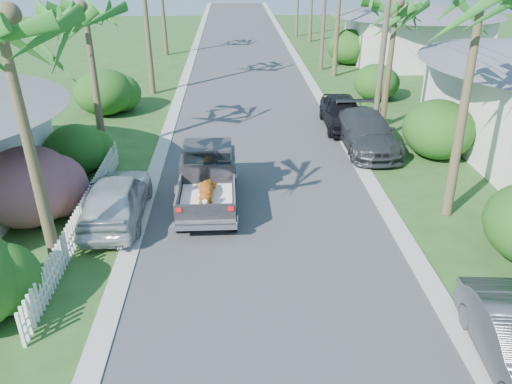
{
  "coord_description": "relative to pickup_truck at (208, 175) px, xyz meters",
  "views": [
    {
      "loc": [
        -1.06,
        -9.03,
        8.41
      ],
      "look_at": [
        -0.37,
        5.02,
        1.4
      ],
      "focal_mm": 35.0,
      "sensor_mm": 36.0,
      "label": 1
    }
  ],
  "objects": [
    {
      "name": "curb_left",
      "position": [
        -2.32,
        17.71,
        -0.98
      ],
      "size": [
        0.6,
        100.0,
        0.06
      ],
      "primitive_type": "cube",
      "color": "#A5A39E",
      "rests_on": "ground"
    },
    {
      "name": "shrub_l_c",
      "position": [
        -5.42,
        2.71,
        -0.01
      ],
      "size": [
        2.4,
        2.64,
        2.0
      ],
      "primitive_type": "ellipsoid",
      "color": "#184413",
      "rests_on": "ground"
    },
    {
      "name": "picket_fence",
      "position": [
        -4.02,
        -1.79,
        -0.51
      ],
      "size": [
        0.1,
        11.0,
        1.0
      ],
      "primitive_type": "cube",
      "color": "white",
      "rests_on": "ground"
    },
    {
      "name": "palm_l_b",
      "position": [
        -4.82,
        4.71,
        5.14
      ],
      "size": [
        4.4,
        4.4,
        7.4
      ],
      "color": "brown",
      "rests_on": "ground"
    },
    {
      "name": "parked_car_rf",
      "position": [
        6.45,
        7.71,
        -0.22
      ],
      "size": [
        2.0,
        4.71,
        1.59
      ],
      "primitive_type": "imported",
      "rotation": [
        0.0,
        0.0,
        -0.03
      ],
      "color": "black",
      "rests_on": "ground"
    },
    {
      "name": "house_right_far",
      "position": [
        14.98,
        22.71,
        1.11
      ],
      "size": [
        9.0,
        8.0,
        4.6
      ],
      "color": "silver",
      "rests_on": "ground"
    },
    {
      "name": "road",
      "position": [
        1.98,
        17.71,
        -1.0
      ],
      "size": [
        8.0,
        100.0,
        0.02
      ],
      "primitive_type": "cube",
      "color": "#38383A",
      "rests_on": "ground"
    },
    {
      "name": "shrub_l_b",
      "position": [
        -5.82,
        -1.29,
        0.29
      ],
      "size": [
        3.0,
        3.3,
        2.6
      ],
      "primitive_type": "ellipsoid",
      "color": "#C21B69",
      "rests_on": "ground"
    },
    {
      "name": "utility_pole_b",
      "position": [
        7.58,
        5.71,
        3.59
      ],
      "size": [
        1.6,
        0.26,
        9.0
      ],
      "color": "brown",
      "rests_on": "ground"
    },
    {
      "name": "curb_right",
      "position": [
        6.28,
        17.71,
        -0.98
      ],
      "size": [
        0.6,
        100.0,
        0.06
      ],
      "primitive_type": "cube",
      "color": "#A5A39E",
      "rests_on": "ground"
    },
    {
      "name": "shrub_l_d",
      "position": [
        -6.02,
        10.71,
        0.19
      ],
      "size": [
        3.2,
        3.52,
        2.4
      ],
      "primitive_type": "ellipsoid",
      "color": "#184413",
      "rests_on": "ground"
    },
    {
      "name": "shrub_r_b",
      "position": [
        9.78,
        3.71,
        0.24
      ],
      "size": [
        3.0,
        3.3,
        2.5
      ],
      "primitive_type": "ellipsoid",
      "color": "#184413",
      "rests_on": "ground"
    },
    {
      "name": "shrub_r_c",
      "position": [
        9.48,
        12.71,
        0.04
      ],
      "size": [
        2.6,
        2.86,
        2.1
      ],
      "primitive_type": "ellipsoid",
      "color": "#184413",
      "rests_on": "ground"
    },
    {
      "name": "pickup_truck",
      "position": [
        0.0,
        0.0,
        0.0
      ],
      "size": [
        1.98,
        5.12,
        2.06
      ],
      "color": "black",
      "rests_on": "ground"
    },
    {
      "name": "shrub_r_d",
      "position": [
        9.98,
        22.71,
        0.29
      ],
      "size": [
        3.2,
        3.52,
        2.6
      ],
      "primitive_type": "ellipsoid",
      "color": "#184413",
      "rests_on": "ground"
    },
    {
      "name": "ground",
      "position": [
        1.98,
        -7.29,
        -1.01
      ],
      "size": [
        120.0,
        120.0,
        0.0
      ],
      "primitive_type": "plane",
      "color": "#2A491B",
      "rests_on": "ground"
    },
    {
      "name": "parked_car_ln",
      "position": [
        -3.02,
        -1.3,
        -0.21
      ],
      "size": [
        1.94,
        4.74,
        1.61
      ],
      "primitive_type": "imported",
      "rotation": [
        0.0,
        0.0,
        3.15
      ],
      "color": "silver",
      "rests_on": "ground"
    },
    {
      "name": "palm_r_b",
      "position": [
        8.58,
        7.71,
        4.94
      ],
      "size": [
        4.4,
        4.4,
        7.2
      ],
      "color": "brown",
      "rests_on": "ground"
    },
    {
      "name": "parked_car_rm",
      "position": [
        6.98,
        4.83,
        -0.22
      ],
      "size": [
        2.23,
        5.45,
        1.58
      ],
      "primitive_type": "imported",
      "rotation": [
        0.0,
        0.0,
        0.0
      ],
      "color": "#313336",
      "rests_on": "ground"
    },
    {
      "name": "palm_l_a",
      "position": [
        -4.22,
        -4.29,
        5.92
      ],
      "size": [
        4.4,
        4.4,
        8.2
      ],
      "color": "brown",
      "rests_on": "ground"
    },
    {
      "name": "utility_pole_c",
      "position": [
        7.58,
        20.71,
        3.59
      ],
      "size": [
        1.6,
        0.26,
        9.0
      ],
      "color": "brown",
      "rests_on": "ground"
    }
  ]
}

